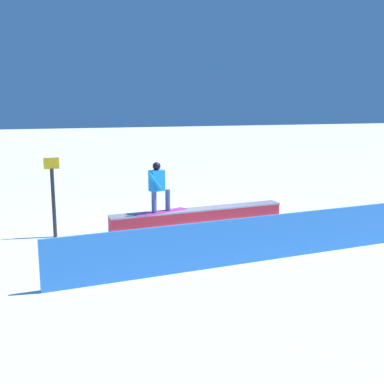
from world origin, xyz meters
TOP-DOWN VIEW (x-y plane):
  - ground_plane at (0.00, 0.00)m, footprint 120.00×120.00m
  - grind_box at (0.00, 0.00)m, footprint 5.22×0.77m
  - snowboarder at (1.23, 0.09)m, footprint 1.59×0.73m
  - safety_fence at (0.00, 3.16)m, footprint 8.94×0.56m
  - trail_marker at (3.97, -0.47)m, footprint 0.40×0.10m

SIDE VIEW (x-z plane):
  - ground_plane at x=0.00m, z-range 0.00..0.00m
  - grind_box at x=0.00m, z-range -0.03..0.56m
  - safety_fence at x=0.00m, z-range 0.00..1.06m
  - trail_marker at x=3.97m, z-range 0.07..2.23m
  - snowboarder at x=1.23m, z-range 0.64..2.05m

